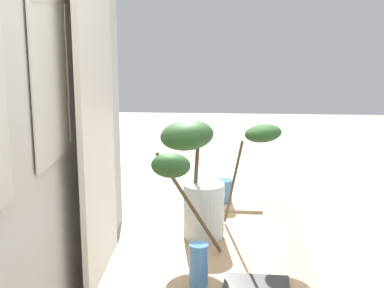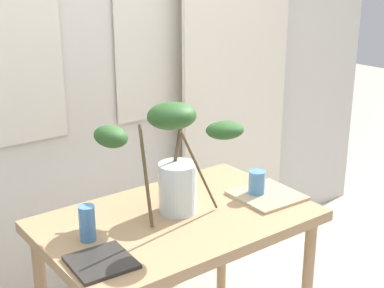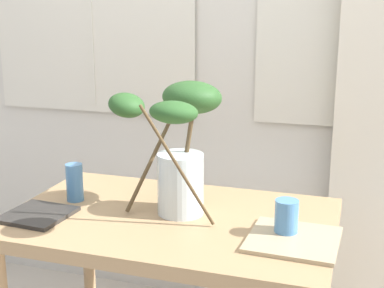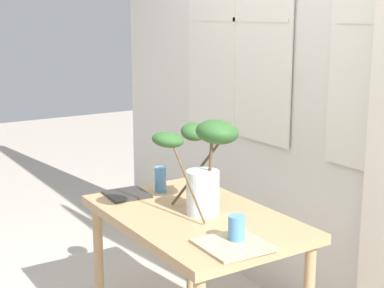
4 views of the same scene
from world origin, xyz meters
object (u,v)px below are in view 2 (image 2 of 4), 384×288
object	(u,v)px
drinking_glass_blue_right	(257,183)
plate_square_left	(101,262)
dining_table	(178,233)
vase_with_branches	(173,156)
plate_square_right	(267,195)
drinking_glass_blue_left	(87,223)

from	to	relation	value
drinking_glass_blue_right	plate_square_left	bearing A→B (deg)	-172.98
drinking_glass_blue_right	plate_square_left	world-z (taller)	drinking_glass_blue_right
dining_table	plate_square_left	world-z (taller)	plate_square_left
dining_table	vase_with_branches	xyz separation A→B (m)	(0.01, 0.04, 0.34)
dining_table	drinking_glass_blue_right	xyz separation A→B (m)	(0.41, -0.05, 0.14)
vase_with_branches	plate_square_right	size ratio (longest dim) A/B	1.90
drinking_glass_blue_right	plate_square_right	world-z (taller)	drinking_glass_blue_right
drinking_glass_blue_left	plate_square_left	bearing A→B (deg)	-103.05
drinking_glass_blue_left	plate_square_right	distance (m)	0.84
vase_with_branches	drinking_glass_blue_right	size ratio (longest dim) A/B	4.39
dining_table	plate_square_right	size ratio (longest dim) A/B	4.11
vase_with_branches	drinking_glass_blue_left	bearing A→B (deg)	-178.50
drinking_glass_blue_right	plate_square_left	distance (m)	0.85
vase_with_branches	plate_square_right	distance (m)	0.51
drinking_glass_blue_left	drinking_glass_blue_right	size ratio (longest dim) A/B	1.20
dining_table	plate_square_right	bearing A→B (deg)	-11.13
plate_square_left	plate_square_right	world-z (taller)	same
vase_with_branches	drinking_glass_blue_left	distance (m)	0.45
drinking_glass_blue_left	plate_square_right	bearing A→B (deg)	-8.21
plate_square_left	plate_square_right	distance (m)	0.88
dining_table	drinking_glass_blue_left	bearing A→B (deg)	175.07
vase_with_branches	drinking_glass_blue_right	xyz separation A→B (m)	(0.40, -0.09, -0.19)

